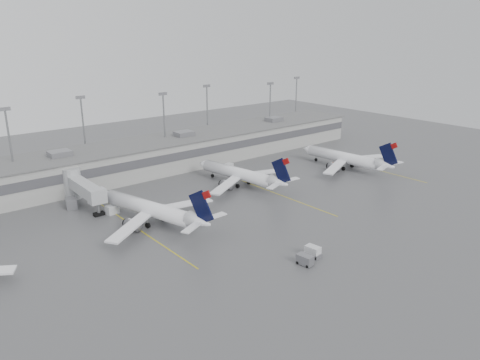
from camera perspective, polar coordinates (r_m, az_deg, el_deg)
ground at (r=84.57m, az=6.39°, el=-8.13°), size 260.00×260.00×0.00m
terminal at (r=127.67m, az=-12.44°, el=2.60°), size 152.00×17.00×9.45m
light_masts at (r=130.97m, az=-13.84°, el=6.42°), size 142.40×8.00×20.60m
jet_bridge_right at (r=109.20m, az=-18.99°, el=-0.74°), size 4.00×17.20×7.00m
stand_markings at (r=101.21m, az=-3.35°, el=-3.54°), size 105.25×40.00×0.01m
jet_mid_left at (r=93.95m, az=-10.55°, el=-3.53°), size 26.67×30.29×10.00m
jet_mid_right at (r=114.95m, az=0.20°, el=0.72°), size 26.26×29.64×9.63m
jet_far_right at (r=132.59m, az=12.89°, el=2.64°), size 27.10×30.46×9.85m
baggage_tug at (r=81.51m, az=8.85°, el=-8.72°), size 2.22×3.11×1.87m
baggage_cart at (r=78.58m, az=7.92°, el=-9.60°), size 1.89×2.89×1.74m
gse_uld_b at (r=101.82m, az=-15.31°, el=-3.49°), size 2.85×2.12×1.85m
gse_uld_c at (r=127.89m, az=-1.47°, el=1.56°), size 3.08×2.42×1.93m
gse_loader at (r=107.76m, az=-19.89°, el=-2.66°), size 2.89×3.83×2.14m
cone_b at (r=101.56m, az=-11.59°, el=-3.61°), size 0.43×0.43×0.68m
cone_c at (r=119.03m, az=1.09°, el=0.02°), size 0.49×0.49×0.78m
cone_d at (r=137.19m, az=11.26°, el=2.10°), size 0.48×0.48×0.76m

